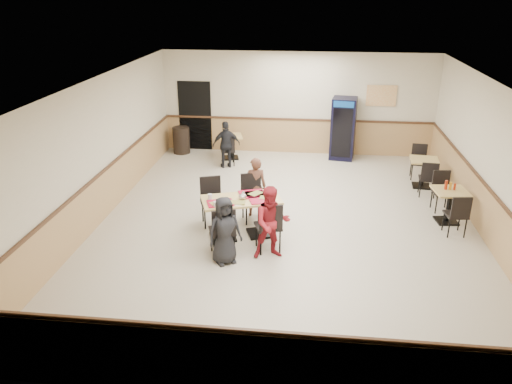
# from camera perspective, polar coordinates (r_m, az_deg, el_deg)

# --- Properties ---
(ground) EXTENTS (10.00, 10.00, 0.00)m
(ground) POSITION_cam_1_polar(r_m,az_deg,el_deg) (10.74, 3.50, -3.63)
(ground) COLOR beige
(ground) RESTS_ON ground
(room_shell) EXTENTS (10.00, 10.00, 10.00)m
(room_shell) POSITION_cam_1_polar(r_m,az_deg,el_deg) (12.93, 12.10, 3.31)
(room_shell) COLOR silver
(room_shell) RESTS_ON ground
(main_table) EXTENTS (1.71, 1.24, 0.83)m
(main_table) POSITION_cam_1_polar(r_m,az_deg,el_deg) (9.97, -1.68, -2.24)
(main_table) COLOR black
(main_table) RESTS_ON ground
(main_chairs) EXTENTS (1.88, 2.15, 1.05)m
(main_chairs) POSITION_cam_1_polar(r_m,az_deg,el_deg) (9.98, -1.99, -2.40)
(main_chairs) COLOR black
(main_chairs) RESTS_ON ground
(diner_woman_left) EXTENTS (0.75, 0.68, 1.29)m
(diner_woman_left) POSITION_cam_1_polar(r_m,az_deg,el_deg) (9.03, -3.62, -4.41)
(diner_woman_left) COLOR black
(diner_woman_left) RESTS_ON ground
(diner_woman_right) EXTENTS (0.80, 0.69, 1.41)m
(diner_woman_right) POSITION_cam_1_polar(r_m,az_deg,el_deg) (9.16, 1.82, -3.53)
(diner_woman_right) COLOR maroon
(diner_woman_right) RESTS_ON ground
(diner_man_opposite) EXTENTS (0.54, 0.41, 1.34)m
(diner_man_opposite) POSITION_cam_1_polar(r_m,az_deg,el_deg) (10.86, -0.08, 0.59)
(diner_man_opposite) COLOR brown
(diner_man_opposite) RESTS_ON ground
(lone_diner) EXTENTS (0.83, 0.56, 1.31)m
(lone_diner) POSITION_cam_1_polar(r_m,az_deg,el_deg) (13.86, -3.41, 5.42)
(lone_diner) COLOR black
(lone_diner) RESTS_ON ground
(tabletop_clutter) EXTENTS (1.38, 1.06, 0.12)m
(tabletop_clutter) POSITION_cam_1_polar(r_m,az_deg,el_deg) (9.83, -1.47, -0.71)
(tabletop_clutter) COLOR #AA0B2A
(tabletop_clutter) RESTS_ON main_table
(side_table_near) EXTENTS (0.76, 0.76, 0.73)m
(side_table_near) POSITION_cam_1_polar(r_m,az_deg,el_deg) (11.37, 21.21, -0.97)
(side_table_near) COLOR black
(side_table_near) RESTS_ON ground
(side_table_near_chair_south) EXTENTS (0.48, 0.48, 0.92)m
(side_table_near_chair_south) POSITION_cam_1_polar(r_m,az_deg,el_deg) (10.87, 21.88, -2.30)
(side_table_near_chair_south) COLOR black
(side_table_near_chair_south) RESTS_ON ground
(side_table_near_chair_north) EXTENTS (0.48, 0.48, 0.92)m
(side_table_near_chair_north) POSITION_cam_1_polar(r_m,az_deg,el_deg) (11.91, 20.56, 0.04)
(side_table_near_chair_north) COLOR black
(side_table_near_chair_north) RESTS_ON ground
(side_table_far) EXTENTS (0.74, 0.74, 0.73)m
(side_table_far) POSITION_cam_1_polar(r_m,az_deg,el_deg) (13.19, 18.58, 2.55)
(side_table_far) COLOR black
(side_table_far) RESTS_ON ground
(side_table_far_chair_south) EXTENTS (0.47, 0.47, 0.92)m
(side_table_far_chair_south) POSITION_cam_1_polar(r_m,az_deg,el_deg) (12.66, 19.05, 1.56)
(side_table_far_chair_south) COLOR black
(side_table_far_chair_south) RESTS_ON ground
(side_table_far_chair_north) EXTENTS (0.47, 0.47, 0.92)m
(side_table_far_chair_north) POSITION_cam_1_polar(r_m,az_deg,el_deg) (13.73, 18.12, 3.29)
(side_table_far_chair_north) COLOR black
(side_table_far_chair_north) RESTS_ON ground
(condiment_caddy) EXTENTS (0.23, 0.06, 0.20)m
(condiment_caddy) POSITION_cam_1_polar(r_m,az_deg,el_deg) (11.29, 21.23, 0.69)
(condiment_caddy) COLOR #A2250B
(condiment_caddy) RESTS_ON side_table_near
(back_table) EXTENTS (0.78, 0.78, 0.69)m
(back_table) POSITION_cam_1_polar(r_m,az_deg,el_deg) (14.66, -2.88, 5.58)
(back_table) COLOR black
(back_table) RESTS_ON ground
(back_table_chair_lone) EXTENTS (0.49, 0.49, 0.87)m
(back_table_chair_lone) POSITION_cam_1_polar(r_m,az_deg,el_deg) (14.15, -3.24, 4.85)
(back_table_chair_lone) COLOR black
(back_table_chair_lone) RESTS_ON ground
(pepsi_cooler) EXTENTS (0.76, 0.77, 1.79)m
(pepsi_cooler) POSITION_cam_1_polar(r_m,az_deg,el_deg) (14.76, 9.92, 7.15)
(pepsi_cooler) COLOR black
(pepsi_cooler) RESTS_ON ground
(trash_bin) EXTENTS (0.51, 0.51, 0.80)m
(trash_bin) POSITION_cam_1_polar(r_m,az_deg,el_deg) (15.33, -8.53, 5.88)
(trash_bin) COLOR black
(trash_bin) RESTS_ON ground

